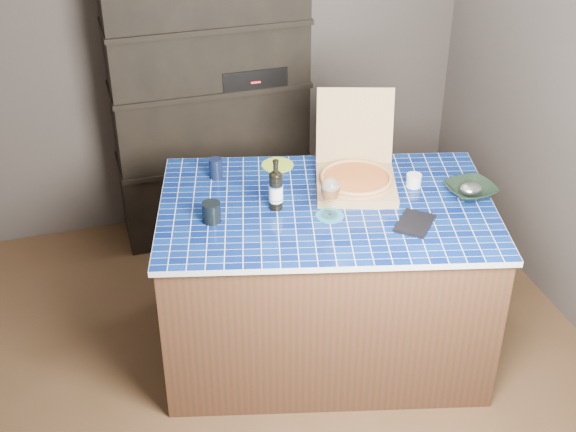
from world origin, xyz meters
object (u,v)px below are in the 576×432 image
object	(u,v)px
pizza_box	(356,176)
mead_bottle	(276,190)
wine_glass	(330,191)
bowl	(471,190)
kitchen_island	(325,279)
dvd_case	(415,223)

from	to	relation	value
pizza_box	mead_bottle	world-z (taller)	pizza_box
mead_bottle	wine_glass	size ratio (longest dim) A/B	1.31
pizza_box	bowl	bearing A→B (deg)	-8.76
kitchen_island	mead_bottle	bearing A→B (deg)	-175.96
kitchen_island	pizza_box	size ratio (longest dim) A/B	3.19
kitchen_island	bowl	distance (m)	0.88
kitchen_island	dvd_case	bearing A→B (deg)	-26.44
pizza_box	mead_bottle	size ratio (longest dim) A/B	2.18
kitchen_island	wine_glass	distance (m)	0.61
wine_glass	kitchen_island	bearing A→B (deg)	78.33
pizza_box	dvd_case	world-z (taller)	pizza_box
kitchen_island	bowl	world-z (taller)	bowl
kitchen_island	bowl	xyz separation A→B (m)	(0.73, -0.12, 0.49)
pizza_box	dvd_case	xyz separation A→B (m)	(0.14, -0.43, -0.05)
mead_bottle	wine_glass	world-z (taller)	mead_bottle
wine_glass	mead_bottle	bearing A→B (deg)	147.23
wine_glass	pizza_box	bearing A→B (deg)	47.27
mead_bottle	dvd_case	xyz separation A→B (m)	(0.60, -0.33, -0.10)
bowl	dvd_case	bearing A→B (deg)	-155.39
wine_glass	bowl	size ratio (longest dim) A/B	0.84
bowl	mead_bottle	bearing A→B (deg)	170.77
kitchen_island	wine_glass	size ratio (longest dim) A/B	9.13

